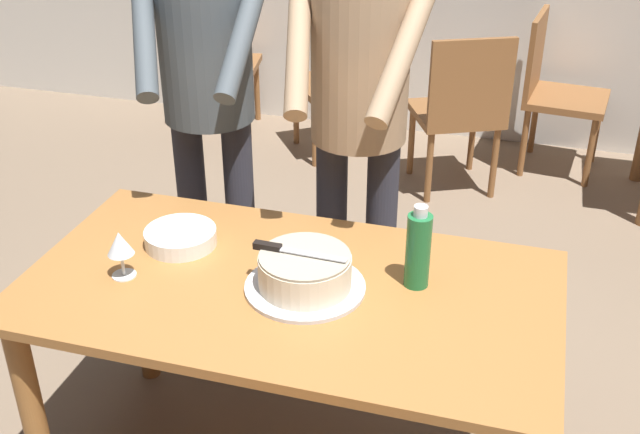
{
  "coord_description": "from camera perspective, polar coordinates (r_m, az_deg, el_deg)",
  "views": [
    {
      "loc": [
        0.6,
        -1.73,
        1.98
      ],
      "look_at": [
        0.05,
        0.14,
        0.9
      ],
      "focal_mm": 43.64,
      "sensor_mm": 36.0,
      "label": 1
    }
  ],
  "objects": [
    {
      "name": "main_dining_table",
      "position": [
        2.27,
        -2.27,
        -7.47
      ],
      "size": [
        1.51,
        0.81,
        0.75
      ],
      "color": "#9E6633",
      "rests_on": "ground_plane"
    },
    {
      "name": "cake_on_platter",
      "position": [
        2.16,
        -1.11,
        -4.14
      ],
      "size": [
        0.34,
        0.34,
        0.11
      ],
      "color": "silver",
      "rests_on": "main_dining_table"
    },
    {
      "name": "cake_knife",
      "position": [
        2.14,
        -2.94,
        -2.36
      ],
      "size": [
        0.27,
        0.03,
        0.02
      ],
      "color": "silver",
      "rests_on": "cake_on_platter"
    },
    {
      "name": "plate_stack",
      "position": [
        2.42,
        -10.19,
        -1.47
      ],
      "size": [
        0.22,
        0.22,
        0.05
      ],
      "color": "white",
      "rests_on": "main_dining_table"
    },
    {
      "name": "wine_glass_near",
      "position": [
        2.26,
        -14.46,
        -1.99
      ],
      "size": [
        0.08,
        0.08,
        0.14
      ],
      "color": "silver",
      "rests_on": "main_dining_table"
    },
    {
      "name": "water_bottle",
      "position": [
        2.16,
        7.21,
        -2.37
      ],
      "size": [
        0.07,
        0.07,
        0.25
      ],
      "color": "#1E6B38",
      "rests_on": "main_dining_table"
    },
    {
      "name": "person_cutting_cake",
      "position": [
        2.58,
        2.86,
        8.34
      ],
      "size": [
        0.47,
        0.56,
        1.72
      ],
      "color": "#2D2D38",
      "rests_on": "ground_plane"
    },
    {
      "name": "person_standing_beside",
      "position": [
        2.77,
        -8.27,
        9.59
      ],
      "size": [
        0.47,
        0.58,
        1.72
      ],
      "color": "#2D2D38",
      "rests_on": "ground_plane"
    },
    {
      "name": "background_chair_0",
      "position": [
        4.67,
        16.82,
        9.09
      ],
      "size": [
        0.49,
        0.49,
        0.9
      ],
      "color": "brown",
      "rests_on": "ground_plane"
    },
    {
      "name": "background_chair_1",
      "position": [
        4.24,
        10.25,
        7.88
      ],
      "size": [
        0.59,
        0.59,
        0.9
      ],
      "color": "brown",
      "rests_on": "ground_plane"
    },
    {
      "name": "background_chair_2",
      "position": [
        4.73,
        1.91,
        10.53
      ],
      "size": [
        0.61,
        0.61,
        0.9
      ],
      "color": "brown",
      "rests_on": "ground_plane"
    },
    {
      "name": "background_chair_3",
      "position": [
        5.09,
        -8.04,
        11.61
      ],
      "size": [
        0.52,
        0.52,
        0.9
      ],
      "color": "brown",
      "rests_on": "ground_plane"
    }
  ]
}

